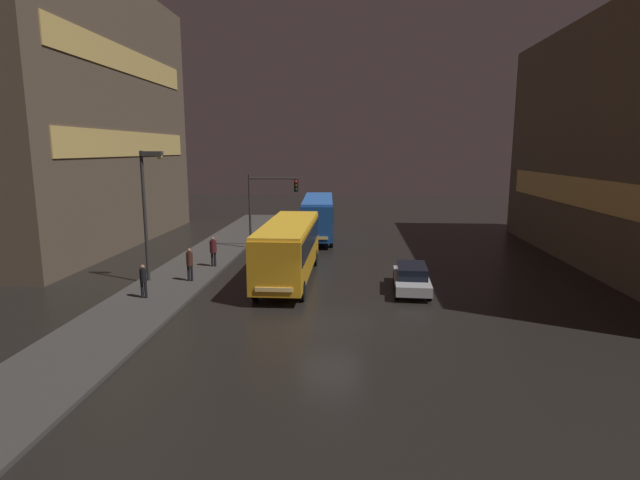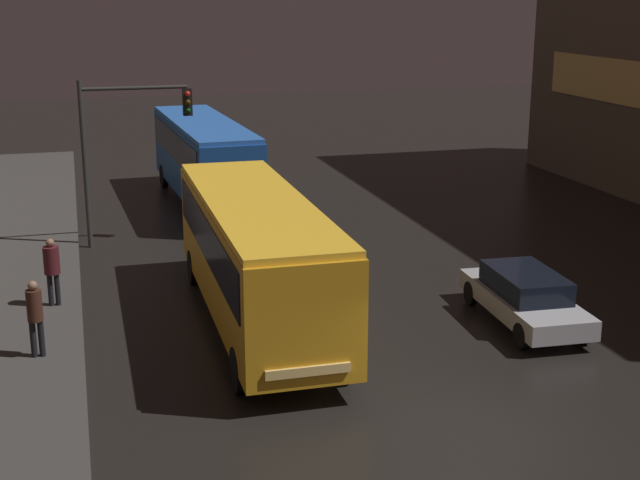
% 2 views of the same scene
% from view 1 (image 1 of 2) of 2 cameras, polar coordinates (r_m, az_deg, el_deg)
% --- Properties ---
extents(ground_plane, '(120.00, 120.00, 0.00)m').
position_cam_1_polar(ground_plane, '(21.54, 1.24, -9.47)').
color(ground_plane, black).
extents(sidewalk_left, '(4.00, 48.00, 0.15)m').
position_cam_1_polar(sidewalk_left, '(32.63, -13.96, -2.77)').
color(sidewalk_left, '#3D3A38').
rests_on(sidewalk_left, ground).
extents(building_left_tower, '(10.07, 24.21, 19.53)m').
position_cam_1_polar(building_left_tower, '(42.86, -27.04, 12.54)').
color(building_left_tower, brown).
rests_on(building_left_tower, ground).
extents(bus_near, '(2.64, 10.48, 3.31)m').
position_cam_1_polar(bus_near, '(27.86, -3.59, -0.56)').
color(bus_near, orange).
rests_on(bus_near, ground).
extents(bus_far, '(2.88, 10.76, 3.37)m').
position_cam_1_polar(bus_far, '(41.26, -0.21, 3.06)').
color(bus_far, '#194793').
rests_on(bus_far, ground).
extents(car_taxi, '(1.98, 4.71, 1.37)m').
position_cam_1_polar(car_taxi, '(26.49, 10.42, -4.23)').
color(car_taxi, '#B7B7BC').
rests_on(car_taxi, ground).
extents(pedestrian_near, '(0.53, 0.53, 1.85)m').
position_cam_1_polar(pedestrian_near, '(31.42, -12.11, -0.95)').
color(pedestrian_near, black).
rests_on(pedestrian_near, sidewalk_left).
extents(pedestrian_mid, '(0.43, 0.43, 1.66)m').
position_cam_1_polar(pedestrian_mid, '(25.73, -19.55, -4.20)').
color(pedestrian_mid, black).
rests_on(pedestrian_mid, sidewalk_left).
extents(pedestrian_far, '(0.49, 0.49, 1.82)m').
position_cam_1_polar(pedestrian_far, '(28.24, -14.67, -2.43)').
color(pedestrian_far, black).
rests_on(pedestrian_far, sidewalk_left).
extents(traffic_light_main, '(3.65, 0.35, 5.54)m').
position_cam_1_polar(traffic_light_main, '(36.40, -5.99, 4.77)').
color(traffic_light_main, '#2D2D2D').
rests_on(traffic_light_main, ground).
extents(street_lamp_sidewalk, '(1.25, 0.36, 7.08)m').
position_cam_1_polar(street_lamp_sidewalk, '(28.42, -19.05, 4.90)').
color(street_lamp_sidewalk, '#2D2D2D').
rests_on(street_lamp_sidewalk, sidewalk_left).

